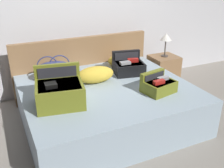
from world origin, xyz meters
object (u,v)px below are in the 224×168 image
Objects in this scene: pillow_center_head at (119,60)px; table_lamp at (166,38)px; hard_case_large at (60,92)px; pillow_near_headboard at (95,75)px; hard_case_small at (159,85)px; nightstand at (163,71)px; bed at (108,105)px; hard_case_medium at (129,66)px; duffel_bag at (54,70)px.

table_lamp is (0.82, -0.03, 0.27)m from pillow_center_head.
hard_case_large is 0.70m from pillow_near_headboard.
hard_case_small reaches higher than nightstand.
hard_case_large is at bearing -143.20° from pillow_center_head.
hard_case_small is 1.34m from table_lamp.
hard_case_small reaches higher than pillow_center_head.
hard_case_medium is (0.47, 0.32, 0.35)m from bed.
table_lamp is (0.86, 0.33, 0.24)m from hard_case_medium.
hard_case_medium is at bearing 11.14° from pillow_near_headboard.
bed is 1.48m from nightstand.
table_lamp is at bearing 32.62° from hard_case_medium.
bed is 5.40× the size of table_lamp.
pillow_near_headboard is (-0.08, 0.21, 0.36)m from bed.
duffel_bag is at bearing 134.61° from bed.
bed is 4.46× the size of hard_case_medium.
hard_case_large is 1.23m from hard_case_medium.
hard_case_small is 0.84× the size of pillow_near_headboard.
table_lamp is (0.00, 0.00, 0.58)m from nightstand.
nightstand reaches higher than bed.
nightstand is (0.86, 0.33, -0.33)m from hard_case_medium.
hard_case_small is (1.16, -0.19, -0.06)m from hard_case_large.
table_lamp is at bearing 3.08° from duffel_bag.
pillow_center_head is 0.86m from table_lamp.
duffel_bag is (-1.05, 0.93, 0.04)m from hard_case_small.
hard_case_medium is 1.21× the size of table_lamp.
hard_case_large reaches higher than pillow_center_head.
duffel_bag is 1.90m from nightstand.
table_lamp is at bearing 32.91° from hard_case_large.
pillow_near_headboard is at bearing -162.66° from table_lamp.
nightstand is at bearing 26.07° from bed.
bed is 0.79m from hard_case_large.
nightstand is at bearing 32.62° from hard_case_medium.
duffel_bag is at bearing 91.20° from hard_case_large.
nightstand is 1.38× the size of table_lamp.
pillow_near_headboard is 1.51m from nightstand.
bed is 3.91× the size of nightstand.
table_lamp is (1.33, 0.65, 0.60)m from bed.
hard_case_medium is at bearing -95.36° from pillow_center_head.
hard_case_medium is at bearing -158.88° from table_lamp.
table_lamp reaches higher than hard_case_medium.
hard_case_large is 2.16m from table_lamp.
pillow_center_head is at bearing 96.14° from hard_case_medium.
pillow_near_headboard is (-0.59, 0.59, 0.02)m from hard_case_small.
hard_case_medium reaches higher than pillow_near_headboard.
pillow_near_headboard is 1.28× the size of table_lamp.
table_lamp is (0.82, 1.03, 0.26)m from hard_case_small.
pillow_center_head is at bearing 7.04° from duffel_bag.
hard_case_large is at bearing -163.87° from bed.
pillow_center_head is 0.88m from nightstand.
bed is 4.21× the size of pillow_near_headboard.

